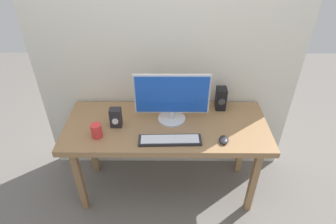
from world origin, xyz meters
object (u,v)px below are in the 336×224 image
Objects in this scene: audio_controller at (116,118)px; coffee_mug at (97,131)px; speaker_right at (221,98)px; desk at (166,131)px; mouse at (224,140)px; monitor at (172,97)px; keyboard_primary at (170,140)px.

coffee_mug is at bearing -133.74° from audio_controller.
audio_controller is at bearing -163.70° from speaker_right.
desk is 16.64× the size of mouse.
audio_controller is at bearing -177.58° from desk.
coffee_mug is (-0.93, 0.05, 0.04)m from mouse.
monitor is (0.04, 0.07, 0.27)m from desk.
monitor is at bearing 87.00° from keyboard_primary.
audio_controller reaches higher than coffee_mug.
monitor is 6.03× the size of mouse.
monitor is 0.33m from keyboard_primary.
desk is 0.54m from coffee_mug.
desk is at bearing -119.61° from monitor.
coffee_mug is at bearing -158.29° from monitor.
monitor is at bearing -159.31° from speaker_right.
mouse is 0.43m from speaker_right.
desk is 3.47× the size of keyboard_primary.
desk is 0.41m from audio_controller.
mouse is at bearing -94.20° from speaker_right.
mouse reaches higher than desk.
monitor reaches higher than speaker_right.
keyboard_primary is at bearing -134.67° from speaker_right.
speaker_right is at bearing 26.91° from desk.
speaker_right is at bearing 21.28° from coffee_mug.
desk is 8.27× the size of speaker_right.
speaker_right is (0.03, 0.43, 0.08)m from mouse.
coffee_mug is at bearing 174.42° from keyboard_primary.
desk is at bearing 98.03° from keyboard_primary.
keyboard_primary is 0.39m from mouse.
monitor reaches higher than audio_controller.
keyboard_primary is (0.03, -0.20, 0.08)m from desk.
keyboard_primary is 4.80× the size of mouse.
monitor is 3.00× the size of speaker_right.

